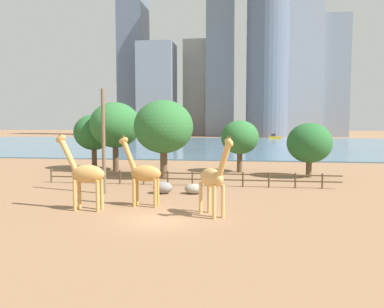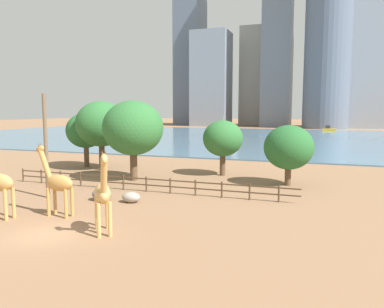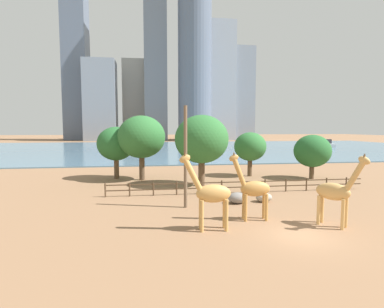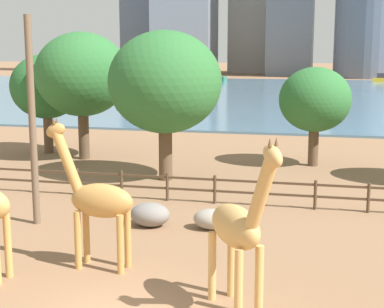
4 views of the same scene
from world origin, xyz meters
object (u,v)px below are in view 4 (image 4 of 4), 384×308
object	(u,v)px
giraffe_young	(97,200)
tree_left_large	(82,75)
boulder_by_pole	(212,219)
boat_tug	(383,79)
giraffe_companion	(239,228)
tree_left_small	(46,87)
utility_pole	(32,122)
tree_right_small	(165,83)
tree_right_tall	(315,100)
boulder_near_fence	(150,215)
boat_sailboat	(213,77)

from	to	relation	value
giraffe_young	tree_left_large	distance (m)	19.46
boulder_by_pole	boat_tug	distance (m)	105.82
boulder_by_pole	boat_tug	bearing A→B (deg)	82.01
boulder_by_pole	giraffe_companion	bearing A→B (deg)	-73.24
giraffe_companion	tree_left_small	distance (m)	26.65
utility_pole	boulder_by_pole	world-z (taller)	utility_pole
tree_right_small	boat_tug	xyz separation A→B (m)	(18.81, 96.75, -4.35)
tree_left_large	boat_tug	bearing A→B (deg)	74.54
tree_right_small	utility_pole	bearing A→B (deg)	-107.84
giraffe_young	boat_tug	size ratio (longest dim) A/B	1.15
tree_left_small	giraffe_companion	bearing A→B (deg)	-52.74
boulder_by_pole	tree_left_large	bearing A→B (deg)	130.38
tree_left_large	boat_tug	distance (m)	95.68
giraffe_companion	boulder_by_pole	size ratio (longest dim) A/B	3.40
giraffe_companion	tree_right_tall	bearing A→B (deg)	138.64
giraffe_companion	boulder_by_pole	bearing A→B (deg)	159.15
giraffe_young	tree_left_small	bearing A→B (deg)	-55.52
giraffe_young	tree_right_small	bearing A→B (deg)	-80.05
tree_left_small	tree_right_small	bearing A→B (deg)	-32.00
boulder_near_fence	boulder_by_pole	distance (m)	2.45
tree_right_tall	boulder_by_pole	bearing A→B (deg)	-104.07
tree_right_tall	tree_left_small	world-z (taller)	tree_left_small
boulder_near_fence	tree_right_small	xyz separation A→B (m)	(-1.67, 8.22, 4.69)
tree_right_small	boat_sailboat	bearing A→B (deg)	99.63
tree_right_small	giraffe_young	bearing A→B (deg)	-83.89
giraffe_young	boulder_near_fence	world-z (taller)	giraffe_young
tree_left_small	tree_left_large	bearing A→B (deg)	-25.68
tree_right_tall	boat_sailboat	world-z (taller)	tree_right_tall
tree_right_tall	boat_tug	bearing A→B (deg)	82.95
utility_pole	tree_left_small	size ratio (longest dim) A/B	1.24
boat_tug	boulder_near_fence	bearing A→B (deg)	-95.84
utility_pole	tree_right_tall	distance (m)	17.91
utility_pole	boulder_near_fence	xyz separation A→B (m)	(4.53, 0.68, -3.62)
boat_sailboat	tree_left_large	bearing A→B (deg)	-73.53
utility_pole	tree_left_large	world-z (taller)	utility_pole
giraffe_young	tree_left_large	bearing A→B (deg)	-61.45
giraffe_young	tree_left_small	xyz separation A→B (m)	(-11.26, 19.01, 2.19)
giraffe_companion	boat_sailboat	size ratio (longest dim) A/B	0.86
giraffe_young	boulder_by_pole	distance (m)	5.81
tree_left_large	boat_sailboat	size ratio (longest dim) A/B	1.40
boulder_near_fence	tree_right_tall	bearing A→B (deg)	67.06
utility_pole	tree_right_small	distance (m)	9.40
boulder_near_fence	boulder_by_pole	bearing A→B (deg)	4.14
boulder_near_fence	boat_tug	xyz separation A→B (m)	(17.14, 104.97, 0.34)
boulder_near_fence	boulder_by_pole	xyz separation A→B (m)	(2.44, 0.18, -0.07)
utility_pole	boulder_by_pole	size ratio (longest dim) A/B	5.69
boat_sailboat	boat_tug	distance (m)	34.73
giraffe_young	tree_right_tall	size ratio (longest dim) A/B	0.82
tree_right_small	boat_tug	world-z (taller)	tree_right_small
utility_pole	tree_right_small	world-z (taller)	utility_pole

